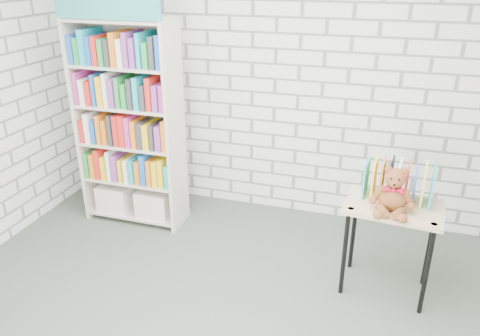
% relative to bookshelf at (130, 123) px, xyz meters
% --- Properties ---
extents(ground, '(4.50, 4.50, 0.00)m').
position_rel_bookshelf_xyz_m(ground, '(1.27, -1.36, -1.02)').
color(ground, '#424B40').
rests_on(ground, ground).
extents(room_shell, '(4.52, 4.02, 2.81)m').
position_rel_bookshelf_xyz_m(room_shell, '(1.27, -1.36, 0.76)').
color(room_shell, silver).
rests_on(room_shell, ground).
extents(bookshelf, '(1.00, 0.39, 2.24)m').
position_rel_bookshelf_xyz_m(bookshelf, '(0.00, 0.00, 0.00)').
color(bookshelf, beige).
rests_on(bookshelf, ground).
extents(display_table, '(0.76, 0.56, 0.76)m').
position_rel_bookshelf_xyz_m(display_table, '(2.47, -0.46, -0.36)').
color(display_table, tan).
rests_on(display_table, ground).
extents(table_books, '(0.51, 0.27, 0.29)m').
position_rel_bookshelf_xyz_m(table_books, '(2.48, -0.34, -0.11)').
color(table_books, teal).
rests_on(table_books, display_table).
extents(teddy_bear, '(0.32, 0.30, 0.35)m').
position_rel_bookshelf_xyz_m(teddy_bear, '(2.45, -0.57, -0.12)').
color(teddy_bear, brown).
rests_on(teddy_bear, display_table).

